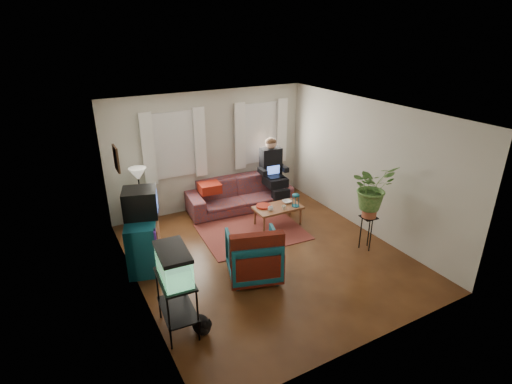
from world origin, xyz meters
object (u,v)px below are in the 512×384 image
plant_stand (367,233)px  coffee_table (278,216)px  aquarium_stand (177,304)px  dresser (143,242)px  armchair (253,254)px  side_table (142,211)px  sofa (239,189)px

plant_stand → coffee_table: bearing=120.1°
aquarium_stand → dresser: bearing=93.9°
armchair → coffee_table: (1.32, 1.36, -0.22)m
coffee_table → side_table: bearing=153.9°
side_table → aquarium_stand: bearing=-96.1°
aquarium_stand → plant_stand: size_ratio=1.26×
armchair → plant_stand: bearing=-168.8°
side_table → armchair: bearing=-66.8°
dresser → plant_stand: dresser is taller
side_table → coffee_table: size_ratio=0.68×
aquarium_stand → armchair: (1.49, 0.61, 0.01)m
side_table → dresser: 1.51m
dresser → plant_stand: bearing=-4.4°
armchair → plant_stand: armchair is taller
side_table → dresser: dresser is taller
aquarium_stand → plant_stand: bearing=9.8°
side_table → dresser: (-0.34, -1.46, 0.11)m
sofa → armchair: 2.66m
side_table → dresser: bearing=-103.1°
dresser → coffee_table: dresser is taller
dresser → aquarium_stand: 1.81m
sofa → plant_stand: size_ratio=3.54×
aquarium_stand → coffee_table: 3.44m
sofa → plant_stand: (1.27, -2.72, -0.13)m
side_table → plant_stand: size_ratio=1.01×
dresser → aquarium_stand: (-0.01, -1.81, -0.03)m
armchair → sofa: bearing=-94.2°
armchair → dresser: bearing=-21.7°
aquarium_stand → plant_stand: 3.76m
sofa → aquarium_stand: size_ratio=2.80×
sofa → dresser: sofa is taller
armchair → plant_stand: (2.25, -0.24, -0.09)m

